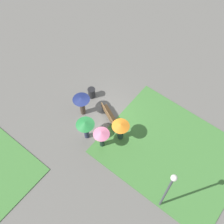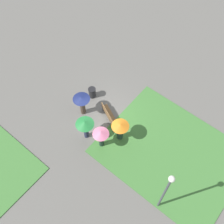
% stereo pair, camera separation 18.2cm
% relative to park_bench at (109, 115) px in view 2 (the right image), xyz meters
% --- Properties ---
extents(ground_plane, '(90.00, 90.00, 0.00)m').
position_rel_park_bench_xyz_m(ground_plane, '(0.32, 0.15, -0.47)').
color(ground_plane, '#66635E').
extents(lawn_patch_near, '(8.60, 6.86, 0.06)m').
position_rel_park_bench_xyz_m(lawn_patch_near, '(-4.68, -0.54, -0.44)').
color(lawn_patch_near, '#427A38').
rests_on(lawn_patch_near, ground_plane).
extents(park_bench, '(1.86, 1.16, 0.90)m').
position_rel_park_bench_xyz_m(park_bench, '(0.00, 0.00, 0.00)').
color(park_bench, brown).
rests_on(park_bench, ground_plane).
extents(lamp_post, '(0.32, 0.32, 4.69)m').
position_rel_park_bench_xyz_m(lamp_post, '(-5.96, 2.72, 2.51)').
color(lamp_post, '#474C51').
rests_on(lamp_post, ground_plane).
extents(trash_bin, '(0.55, 0.55, 0.82)m').
position_rel_park_bench_xyz_m(trash_bin, '(2.20, -0.74, -0.06)').
color(trash_bin, '#232326').
rests_on(trash_bin, ground_plane).
extents(crowd_person_pink, '(1.04, 1.04, 1.75)m').
position_rel_park_bench_xyz_m(crowd_person_pink, '(-0.90, 1.84, 0.85)').
color(crowd_person_pink, '#1E3328').
rests_on(crowd_person_pink, ground_plane).
extents(crowd_person_navy, '(1.15, 1.15, 1.81)m').
position_rel_park_bench_xyz_m(crowd_person_navy, '(1.75, 0.73, 0.84)').
color(crowd_person_navy, '#47382D').
rests_on(crowd_person_navy, ground_plane).
extents(crowd_person_green, '(1.18, 1.18, 1.85)m').
position_rel_park_bench_xyz_m(crowd_person_green, '(0.30, 1.98, 0.98)').
color(crowd_person_green, '#282D47').
rests_on(crowd_person_green, ground_plane).
extents(crowd_person_orange, '(1.13, 1.13, 1.73)m').
position_rel_park_bench_xyz_m(crowd_person_orange, '(-1.48, 0.67, 0.76)').
color(crowd_person_orange, '#1E3328').
rests_on(crowd_person_orange, ground_plane).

